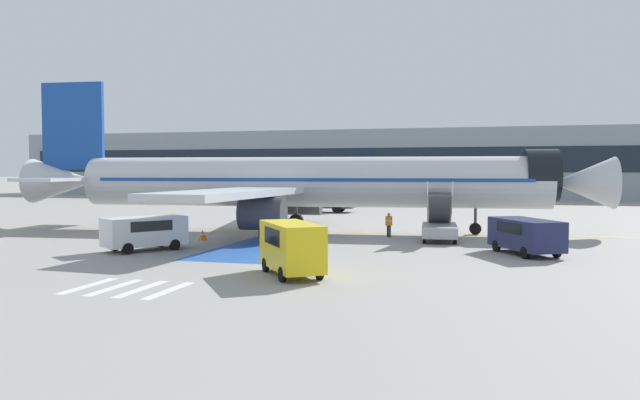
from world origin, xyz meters
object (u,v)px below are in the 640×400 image
(ground_crew_0, at_px, (389,223))
(terminal_building, at_px, (362,164))
(boarding_stairs_forward, at_px, (439,226))
(ground_crew_1, at_px, (261,223))
(fuel_tanker, at_px, (306,197))
(service_van_2, at_px, (526,233))
(service_van_1, at_px, (292,244))
(airliner, at_px, (301,182))
(traffic_cone_0, at_px, (203,235))
(service_van_3, at_px, (144,230))

(ground_crew_0, height_order, terminal_building, terminal_building)
(boarding_stairs_forward, relative_size, ground_crew_1, 3.06)
(fuel_tanker, relative_size, service_van_2, 2.12)
(service_van_1, bearing_deg, airliner, -108.89)
(fuel_tanker, height_order, ground_crew_0, fuel_tanker)
(traffic_cone_0, bearing_deg, service_van_3, -97.84)
(service_van_3, xyz_separation_m, ground_crew_1, (3.92, 8.32, -0.16))
(service_van_1, height_order, ground_crew_1, service_van_1)
(airliner, height_order, fuel_tanker, airliner)
(fuel_tanker, xyz_separation_m, traffic_cone_0, (1.32, -28.18, -1.30))
(ground_crew_1, xyz_separation_m, traffic_cone_0, (-3.12, -2.50, -0.68))
(service_van_1, bearing_deg, fuel_tanker, -109.06)
(airliner, height_order, ground_crew_1, airliner)
(fuel_tanker, relative_size, terminal_building, 0.09)
(boarding_stairs_forward, bearing_deg, service_van_1, -113.91)
(service_van_3, bearing_deg, traffic_cone_0, 117.44)
(boarding_stairs_forward, xyz_separation_m, ground_crew_0, (-3.52, 1.23, -0.02))
(service_van_3, height_order, ground_crew_1, service_van_3)
(boarding_stairs_forward, bearing_deg, airliner, 156.59)
(service_van_1, xyz_separation_m, terminal_building, (-13.32, 81.21, 4.30))
(service_van_2, distance_m, ground_crew_0, 10.89)
(airliner, bearing_deg, service_van_2, 55.02)
(fuel_tanker, relative_size, service_van_1, 2.36)
(airliner, relative_size, boarding_stairs_forward, 8.23)
(airliner, relative_size, fuel_tanker, 4.06)
(terminal_building, bearing_deg, service_van_3, -88.04)
(fuel_tanker, height_order, service_van_1, fuel_tanker)
(service_van_1, distance_m, traffic_cone_0, 15.35)
(service_van_1, xyz_separation_m, ground_crew_1, (-6.82, 14.15, -0.36))
(boarding_stairs_forward, xyz_separation_m, service_van_2, (5.08, -5.45, 0.19))
(fuel_tanker, distance_m, service_van_3, 34.00)
(service_van_3, relative_size, ground_crew_0, 2.91)
(ground_crew_1, bearing_deg, boarding_stairs_forward, -166.39)
(service_van_1, bearing_deg, service_van_2, -170.83)
(fuel_tanker, bearing_deg, terminal_building, 1.37)
(service_van_2, bearing_deg, ground_crew_0, -66.46)
(service_van_2, height_order, service_van_3, service_van_3)
(boarding_stairs_forward, height_order, ground_crew_0, boarding_stairs_forward)
(service_van_1, height_order, service_van_3, service_van_1)
(service_van_1, relative_size, terminal_building, 0.04)
(fuel_tanker, relative_size, service_van_3, 2.25)
(airliner, xyz_separation_m, fuel_tanker, (-5.89, 21.03, -2.07))
(service_van_3, relative_size, terminal_building, 0.04)
(airliner, xyz_separation_m, ground_crew_1, (-1.44, -4.65, -2.70))
(airliner, relative_size, traffic_cone_0, 65.31)
(ground_crew_0, bearing_deg, airliner, 5.29)
(boarding_stairs_forward, xyz_separation_m, service_van_3, (-15.91, -9.52, 0.19))
(service_van_1, height_order, terminal_building, terminal_building)
(boarding_stairs_forward, xyz_separation_m, terminal_building, (-18.48, 65.86, 4.69))
(service_van_2, bearing_deg, terminal_building, -100.31)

